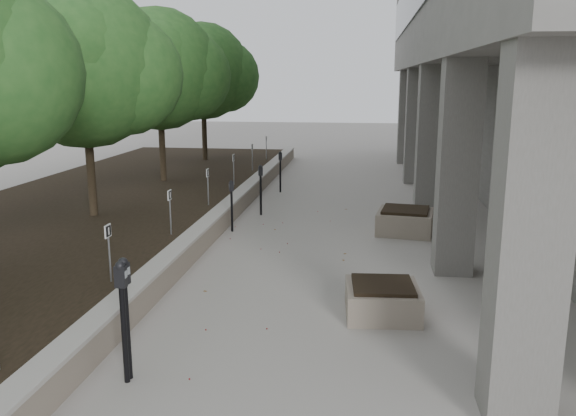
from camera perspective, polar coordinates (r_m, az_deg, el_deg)
The scene contains 19 objects.
retaining_wall at distance 14.92m, azimuth -6.28°, elevation -0.71°, with size 0.39×26.00×0.50m, color gray, non-canonical shape.
planting_bed at distance 16.20m, azimuth -18.99°, elevation -0.45°, with size 7.00×26.00×0.40m, color black.
crabapple_tree_3 at distance 14.64m, azimuth -19.07°, elevation 9.79°, with size 4.60×4.00×5.44m, color #255520, non-canonical shape.
crabapple_tree_4 at distance 19.24m, azimuth -12.36°, elevation 10.66°, with size 4.60×4.00×5.44m, color #255520, non-canonical shape.
crabapple_tree_5 at distance 24.01m, azimuth -8.25°, elevation 11.11°, with size 4.60×4.00×5.44m, color #255520, non-canonical shape.
parking_sign_3 at distance 9.90m, azimuth -16.98°, elevation -4.24°, with size 0.04×0.22×0.96m, color black, non-canonical shape.
parking_sign_4 at distance 12.59m, azimuth -11.38°, elevation -0.41°, with size 0.04×0.22×0.96m, color black, non-canonical shape.
parking_sign_5 at distance 15.40m, azimuth -7.79°, elevation 2.05°, with size 0.04×0.22×0.96m, color black, non-canonical shape.
parking_sign_6 at distance 18.27m, azimuth -5.30°, elevation 3.74°, with size 0.04×0.22×0.96m, color black, non-canonical shape.
parking_sign_7 at distance 21.18m, azimuth -3.49°, elevation 4.97°, with size 0.04×0.22×0.96m, color black, non-canonical shape.
parking_sign_8 at distance 24.10m, azimuth -2.12°, elevation 5.89°, with size 0.04×0.22×0.96m, color black, non-canonical shape.
parking_meter_1 at distance 7.49m, azimuth -15.44°, elevation -10.38°, with size 0.15×0.11×1.56m, color black, non-canonical shape.
parking_meter_2 at distance 7.41m, azimuth -15.69°, elevation -10.70°, with size 0.15×0.11×1.55m, color black, non-canonical shape.
parking_meter_3 at distance 14.18m, azimuth -5.49°, elevation 0.19°, with size 0.12×0.09×1.26m, color black, non-canonical shape.
parking_meter_4 at distance 15.85m, azimuth -2.67°, elevation 1.74°, with size 0.14×0.10×1.37m, color black, non-canonical shape.
parking_meter_5 at distance 19.08m, azimuth -0.75°, elevation 3.53°, with size 0.13×0.09×1.34m, color black, non-canonical shape.
planter_front at distance 9.38m, azimuth 9.16°, elevation -8.75°, with size 1.12×1.12×0.52m, color gray, non-canonical shape.
planter_back at distance 14.35m, azimuth 11.31°, elevation -1.21°, with size 1.28×1.28×0.60m, color gray, non-canonical shape.
berry_scatter at distance 10.88m, azimuth -2.41°, elevation -6.98°, with size 3.30×14.10×0.02m, color maroon, non-canonical shape.
Camera 1 is at (1.72, -5.10, 3.63)m, focal length 36.56 mm.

